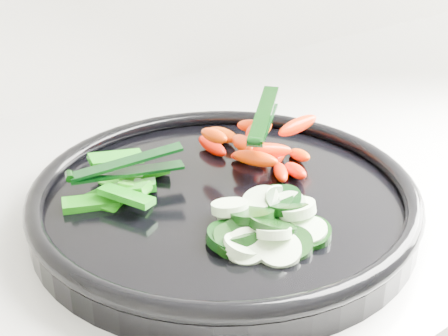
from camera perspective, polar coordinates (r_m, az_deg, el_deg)
counter at (r=1.30m, az=19.26°, el=-11.96°), size 2.02×0.62×0.93m
veggie_tray at (r=0.61m, az=0.00°, el=-2.91°), size 0.48×0.48×0.04m
cucumber_pile at (r=0.54m, az=3.57°, el=-5.25°), size 0.12×0.11×0.04m
carrot_pile at (r=0.66m, az=2.95°, el=2.31°), size 0.12×0.16×0.05m
pepper_pile at (r=0.61m, az=-9.36°, el=-1.66°), size 0.12×0.12×0.03m
tong_carrot at (r=0.65m, az=3.58°, el=4.42°), size 0.10×0.09×0.02m
tong_pepper at (r=0.61m, az=-9.17°, el=0.04°), size 0.11×0.05×0.02m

